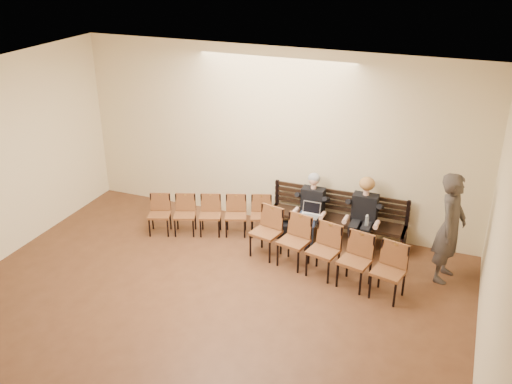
% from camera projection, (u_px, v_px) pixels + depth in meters
% --- Properties ---
extents(ground, '(10.00, 10.00, 0.00)m').
position_uv_depth(ground, '(143.00, 383.00, 7.42)').
color(ground, brown).
rests_on(ground, ground).
extents(room_walls, '(8.02, 10.01, 3.51)m').
position_uv_depth(room_walls, '(160.00, 183.00, 7.03)').
color(room_walls, beige).
rests_on(room_walls, ground).
extents(bench, '(2.60, 0.90, 0.45)m').
position_uv_depth(bench, '(336.00, 229.00, 10.80)').
color(bench, black).
rests_on(bench, ground).
extents(seated_man, '(0.53, 0.73, 1.26)m').
position_uv_depth(seated_man, '(311.00, 209.00, 10.68)').
color(seated_man, black).
rests_on(seated_man, ground).
extents(seated_woman, '(0.56, 0.77, 1.30)m').
position_uv_depth(seated_woman, '(363.00, 216.00, 10.34)').
color(seated_woman, black).
rests_on(seated_woman, ground).
extents(laptop, '(0.35, 0.28, 0.25)m').
position_uv_depth(laptop, '(309.00, 217.00, 10.49)').
color(laptop, silver).
rests_on(laptop, bench).
extents(water_bottle, '(0.08, 0.08, 0.22)m').
position_uv_depth(water_bottle, '(366.00, 227.00, 10.16)').
color(water_bottle, silver).
rests_on(water_bottle, bench).
extents(bag, '(0.43, 0.35, 0.27)m').
position_uv_depth(bag, '(285.00, 230.00, 10.96)').
color(bag, black).
rests_on(bag, ground).
extents(passerby, '(0.67, 0.89, 2.19)m').
position_uv_depth(passerby, '(451.00, 220.00, 9.25)').
color(passerby, '#3D3732').
rests_on(passerby, ground).
extents(chair_row_front, '(2.37, 1.21, 0.77)m').
position_uv_depth(chair_row_front, '(210.00, 216.00, 10.96)').
color(chair_row_front, brown).
rests_on(chair_row_front, ground).
extents(chair_row_back, '(2.83, 1.10, 0.91)m').
position_uv_depth(chair_row_back, '(323.00, 251.00, 9.59)').
color(chair_row_back, brown).
rests_on(chair_row_back, ground).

